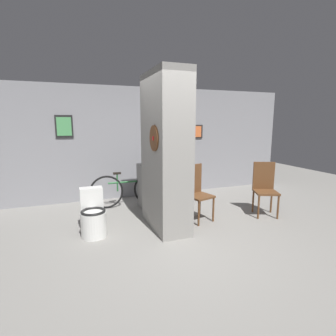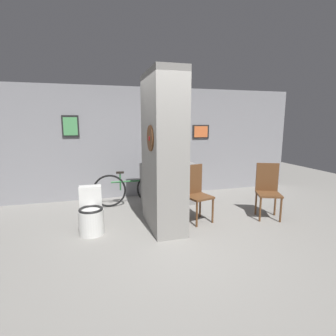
{
  "view_description": "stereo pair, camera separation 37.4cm",
  "coord_description": "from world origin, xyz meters",
  "px_view_note": "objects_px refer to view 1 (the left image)",
  "views": [
    {
      "loc": [
        -1.49,
        -3.5,
        1.81
      ],
      "look_at": [
        0.19,
        1.01,
        0.95
      ],
      "focal_mm": 28.0,
      "sensor_mm": 36.0,
      "label": 1
    },
    {
      "loc": [
        -1.14,
        -3.61,
        1.81
      ],
      "look_at": [
        0.19,
        1.01,
        0.95
      ],
      "focal_mm": 28.0,
      "sensor_mm": 36.0,
      "label": 2
    }
  ],
  "objects_px": {
    "bicycle": "(129,189)",
    "bottle_tall": "(153,159)",
    "toilet": "(93,216)",
    "chair_by_doorway": "(265,187)",
    "chair_near_pillar": "(196,190)"
  },
  "relations": [
    {
      "from": "chair_near_pillar",
      "to": "bicycle",
      "type": "distance_m",
      "value": 1.59
    },
    {
      "from": "chair_near_pillar",
      "to": "bottle_tall",
      "type": "height_order",
      "value": "bottle_tall"
    },
    {
      "from": "toilet",
      "to": "bottle_tall",
      "type": "bearing_deg",
      "value": 39.71
    },
    {
      "from": "chair_by_doorway",
      "to": "bottle_tall",
      "type": "distance_m",
      "value": 2.32
    },
    {
      "from": "chair_near_pillar",
      "to": "bicycle",
      "type": "xyz_separation_m",
      "value": [
        -1.01,
        1.22,
        -0.19
      ]
    },
    {
      "from": "chair_by_doorway",
      "to": "bicycle",
      "type": "bearing_deg",
      "value": 171.65
    },
    {
      "from": "bicycle",
      "to": "chair_near_pillar",
      "type": "bearing_deg",
      "value": -50.31
    },
    {
      "from": "chair_near_pillar",
      "to": "bicycle",
      "type": "height_order",
      "value": "chair_near_pillar"
    },
    {
      "from": "toilet",
      "to": "chair_by_doorway",
      "type": "height_order",
      "value": "chair_by_doorway"
    },
    {
      "from": "toilet",
      "to": "bottle_tall",
      "type": "distance_m",
      "value": 1.91
    },
    {
      "from": "toilet",
      "to": "bottle_tall",
      "type": "relative_size",
      "value": 2.71
    },
    {
      "from": "toilet",
      "to": "chair_by_doorway",
      "type": "relative_size",
      "value": 0.72
    },
    {
      "from": "bicycle",
      "to": "bottle_tall",
      "type": "height_order",
      "value": "bottle_tall"
    },
    {
      "from": "chair_by_doorway",
      "to": "bicycle",
      "type": "relative_size",
      "value": 0.63
    },
    {
      "from": "bicycle",
      "to": "bottle_tall",
      "type": "xyz_separation_m",
      "value": [
        0.53,
        -0.11,
        0.65
      ]
    }
  ]
}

